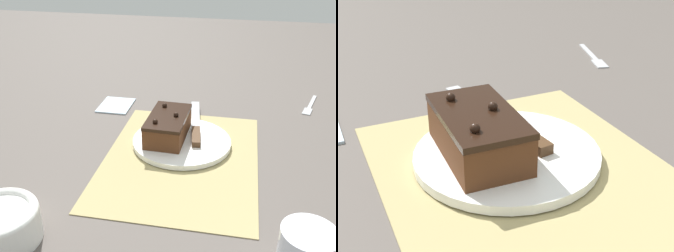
# 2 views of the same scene
# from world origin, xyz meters

# --- Properties ---
(ground_plane) EXTENTS (3.00, 3.00, 0.00)m
(ground_plane) POSITION_xyz_m (0.00, 0.00, 0.00)
(ground_plane) COLOR #544C47
(placemat_woven) EXTENTS (0.46, 0.34, 0.00)m
(placemat_woven) POSITION_xyz_m (0.00, 0.00, 0.00)
(placemat_woven) COLOR tan
(placemat_woven) RESTS_ON ground_plane
(cake_plate) EXTENTS (0.23, 0.23, 0.01)m
(cake_plate) POSITION_xyz_m (0.06, 0.01, 0.01)
(cake_plate) COLOR white
(cake_plate) RESTS_ON placemat_woven
(chocolate_cake) EXTENTS (0.16, 0.09, 0.07)m
(chocolate_cake) POSITION_xyz_m (0.07, 0.04, 0.04)
(chocolate_cake) COLOR #512D19
(chocolate_cake) RESTS_ON cake_plate
(serving_knife) EXTENTS (0.26, 0.06, 0.01)m
(serving_knife) POSITION_xyz_m (0.11, -0.02, 0.02)
(serving_knife) COLOR #472D19
(serving_knife) RESTS_ON cake_plate
(dessert_fork) EXTENTS (0.15, 0.06, 0.01)m
(dessert_fork) POSITION_xyz_m (0.35, -0.32, 0.00)
(dessert_fork) COLOR #B7BABF
(dessert_fork) RESTS_ON ground_plane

